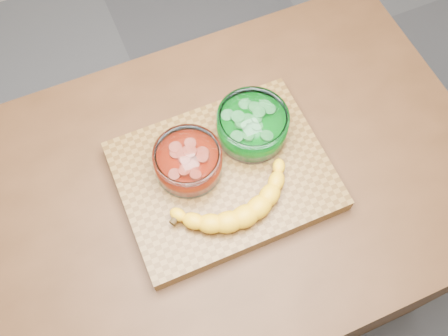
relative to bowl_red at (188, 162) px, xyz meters
name	(u,v)px	position (x,y,z in m)	size (l,w,h in m)	color
ground	(224,276)	(0.07, -0.04, -0.97)	(3.50, 3.50, 0.00)	#5B5B60
counter	(224,241)	(0.07, -0.04, -0.52)	(1.20, 0.80, 0.90)	#482A15
cutting_board	(224,176)	(0.07, -0.04, -0.05)	(0.45, 0.35, 0.04)	brown
bowl_red	(188,162)	(0.00, 0.00, 0.00)	(0.15, 0.15, 0.07)	white
bowl_green	(252,126)	(0.16, 0.03, 0.00)	(0.16, 0.16, 0.07)	white
banana	(235,202)	(0.06, -0.12, -0.01)	(0.31, 0.14, 0.04)	yellow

